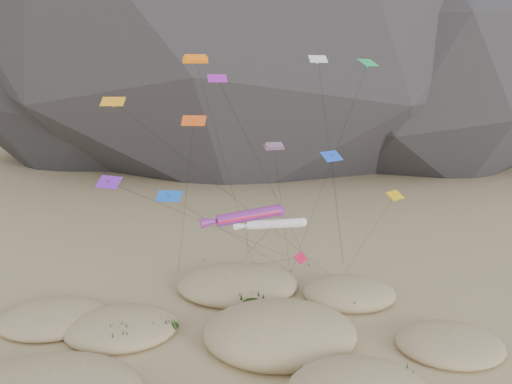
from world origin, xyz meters
TOP-DOWN VIEW (x-y plane):
  - ground at (0.00, 0.00)m, footprint 500.00×500.00m
  - dunes at (-2.07, 4.16)m, footprint 50.28×36.45m
  - dune_grass at (-0.10, 5.04)m, footprint 42.78×29.64m
  - kite_stakes at (3.51, 24.20)m, footprint 22.56×8.03m
  - rainbow_tube_kite at (-0.14, 7.11)m, footprint 8.30×21.05m
  - white_tube_kite at (2.55, 9.26)m, footprint 7.48×15.68m
  - orange_parafoil at (-5.18, 17.26)m, footprint 8.12×8.15m
  - multi_parafoil at (3.02, 12.31)m, footprint 4.38×13.09m
  - delta_kites at (0.21, 9.99)m, footprint 31.48×19.55m

SIDE VIEW (x-z plane):
  - ground at x=0.00m, z-range 0.00..0.00m
  - kite_stakes at x=3.51m, z-range 0.00..0.30m
  - dunes at x=-2.07m, z-range -1.37..2.87m
  - dune_grass at x=-0.10m, z-range 0.10..1.57m
  - white_tube_kite at x=2.55m, z-range 4.98..16.44m
  - rainbow_tube_kite at x=-0.14m, z-range 5.63..18.76m
  - multi_parafoil at x=3.02m, z-range 8.65..27.31m
  - delta_kites at x=0.21m, z-range 4.45..31.89m
  - orange_parafoil at x=-5.18m, z-range 13.01..40.67m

